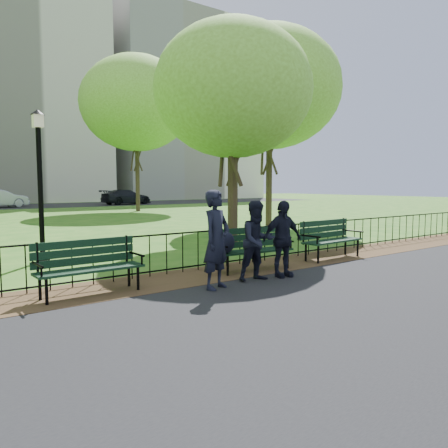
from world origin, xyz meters
TOP-DOWN VIEW (x-y plane):
  - ground at (0.00, 0.00)m, footprint 120.00×120.00m
  - asphalt_path at (0.00, -3.40)m, footprint 60.00×9.20m
  - dirt_strip at (0.00, 1.50)m, footprint 60.00×1.60m
  - iron_fence at (0.00, 2.00)m, footprint 24.06×0.06m
  - apartment_east at (26.00, 48.00)m, footprint 20.00×15.00m
  - park_bench_main at (0.43, 1.26)m, footprint 1.98×0.77m
  - park_bench_left_a at (-2.91, 1.36)m, footprint 1.87×0.63m
  - park_bench_right_a at (3.40, 1.29)m, footprint 1.96×0.70m
  - lamppost at (-2.70, 5.34)m, footprint 0.34×0.34m
  - tree_near_e at (3.31, 5.28)m, footprint 5.13×5.13m
  - tree_mid_e at (8.37, 9.08)m, footprint 6.52×6.52m
  - tree_far_e at (8.17, 22.74)m, footprint 7.84×7.84m
  - person_left at (-0.87, 0.35)m, footprint 0.78×0.65m
  - person_mid at (0.19, 0.41)m, footprint 0.83×0.51m
  - person_right at (0.84, 0.38)m, footprint 0.98×0.50m
  - sedan_dark at (11.77, 32.88)m, footprint 5.09×2.62m

SIDE VIEW (x-z plane):
  - ground at x=0.00m, z-range 0.00..0.00m
  - asphalt_path at x=0.00m, z-range 0.00..0.01m
  - dirt_strip at x=0.00m, z-range 0.01..0.02m
  - iron_fence at x=0.00m, z-range 0.00..1.00m
  - park_bench_left_a at x=-2.91m, z-range 0.08..1.13m
  - park_bench_right_a at x=3.40m, z-range 0.08..1.17m
  - park_bench_main at x=0.43m, z-range 0.13..1.17m
  - sedan_dark at x=11.77m, z-range 0.01..1.42m
  - person_right at x=0.84m, z-range 0.01..1.61m
  - person_mid at x=0.19m, z-range 0.01..1.61m
  - person_left at x=-0.87m, z-range 0.01..1.84m
  - lamppost at x=-2.70m, z-range 0.17..3.93m
  - tree_near_e at x=3.31m, z-range 1.38..8.53m
  - tree_mid_e at x=8.37m, z-range 1.77..10.85m
  - tree_far_e at x=8.17m, z-range 2.13..13.06m
  - apartment_east at x=26.00m, z-range 0.00..24.00m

